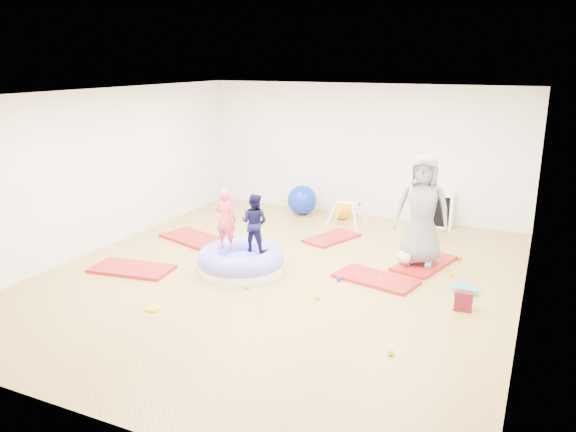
% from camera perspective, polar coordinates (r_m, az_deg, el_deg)
% --- Properties ---
extents(room, '(7.01, 8.01, 2.81)m').
position_cam_1_polar(room, '(8.43, -0.86, 2.77)').
color(room, '#A88F45').
rests_on(room, ground).
extents(gym_mat_front_left, '(1.37, 0.82, 0.05)m').
position_cam_1_polar(gym_mat_front_left, '(9.40, -15.59, -5.19)').
color(gym_mat_front_left, '#A71A2E').
rests_on(gym_mat_front_left, ground).
extents(gym_mat_mid_left, '(1.48, 1.04, 0.06)m').
position_cam_1_polar(gym_mat_mid_left, '(10.68, -9.47, -2.29)').
color(gym_mat_mid_left, '#A71A2E').
rests_on(gym_mat_mid_left, ground).
extents(gym_mat_center_back, '(0.90, 1.23, 0.05)m').
position_cam_1_polar(gym_mat_center_back, '(10.62, 4.46, -2.24)').
color(gym_mat_center_back, '#A71A2E').
rests_on(gym_mat_center_back, ground).
extents(gym_mat_right, '(1.35, 0.88, 0.05)m').
position_cam_1_polar(gym_mat_right, '(8.77, 8.92, -6.32)').
color(gym_mat_right, '#A71A2E').
rests_on(gym_mat_right, ground).
extents(gym_mat_rear_right, '(0.93, 1.37, 0.05)m').
position_cam_1_polar(gym_mat_rear_right, '(9.56, 13.66, -4.71)').
color(gym_mat_rear_right, '#A71A2E').
rests_on(gym_mat_rear_right, ground).
extents(inflatable_cushion, '(1.40, 1.40, 0.44)m').
position_cam_1_polar(inflatable_cushion, '(9.02, -4.79, -4.56)').
color(inflatable_cushion, white).
rests_on(inflatable_cushion, ground).
extents(child_pink, '(0.37, 0.25, 0.97)m').
position_cam_1_polar(child_pink, '(8.92, -6.37, 0.02)').
color(child_pink, '#F04558').
rests_on(child_pink, inflatable_cushion).
extents(child_navy, '(0.46, 0.36, 0.93)m').
position_cam_1_polar(child_navy, '(8.76, -3.44, -0.37)').
color(child_navy, black).
rests_on(child_navy, inflatable_cushion).
extents(adult_caregiver, '(0.91, 0.63, 1.80)m').
position_cam_1_polar(adult_caregiver, '(9.24, 13.48, 0.61)').
color(adult_caregiver, slate).
rests_on(adult_caregiver, gym_mat_rear_right).
extents(infant, '(0.37, 0.38, 0.22)m').
position_cam_1_polar(infant, '(9.38, 12.05, -4.10)').
color(infant, '#B1D9FF').
rests_on(infant, gym_mat_rear_right).
extents(ball_pit_balls, '(2.94, 3.66, 0.08)m').
position_cam_1_polar(ball_pit_balls, '(8.57, 7.48, -6.72)').
color(ball_pit_balls, '#0C26B9').
rests_on(ball_pit_balls, ground).
extents(exercise_ball_blue, '(0.64, 0.64, 0.64)m').
position_cam_1_polar(exercise_ball_blue, '(12.21, 1.44, 1.64)').
color(exercise_ball_blue, '#0C26B9').
rests_on(exercise_ball_blue, ground).
extents(exercise_ball_orange, '(0.39, 0.39, 0.39)m').
position_cam_1_polar(exercise_ball_orange, '(11.90, 5.50, 0.59)').
color(exercise_ball_orange, '#EB9C00').
rests_on(exercise_ball_orange, ground).
extents(infant_play_gym, '(0.70, 0.66, 0.54)m').
position_cam_1_polar(infant_play_gym, '(11.25, 5.97, 0.53)').
color(infant_play_gym, white).
rests_on(infant_play_gym, ground).
extents(cube_shelf, '(0.70, 0.35, 0.70)m').
position_cam_1_polar(cube_shelf, '(11.72, 14.75, 0.68)').
color(cube_shelf, white).
rests_on(cube_shelf, ground).
extents(balance_disc, '(0.35, 0.35, 0.08)m').
position_cam_1_polar(balance_disc, '(8.62, 17.52, -7.21)').
color(balance_disc, teal).
rests_on(balance_disc, ground).
extents(backpack, '(0.25, 0.17, 0.27)m').
position_cam_1_polar(backpack, '(8.00, 17.38, -8.25)').
color(backpack, '#A71121').
rests_on(backpack, ground).
extents(yellow_toy, '(0.22, 0.22, 0.03)m').
position_cam_1_polar(yellow_toy, '(7.93, -13.54, -9.10)').
color(yellow_toy, '#E7B10F').
rests_on(yellow_toy, ground).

